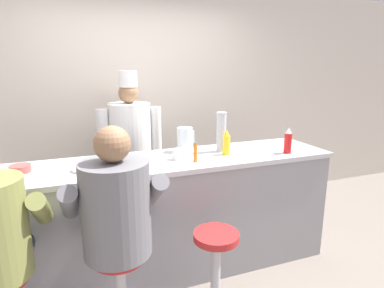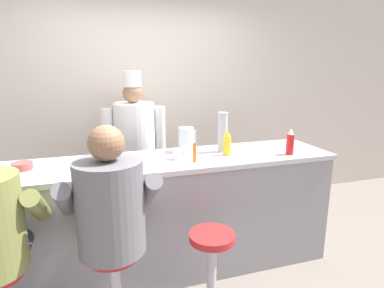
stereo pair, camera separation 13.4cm
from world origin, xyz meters
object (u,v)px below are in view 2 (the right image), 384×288
at_px(water_pitcher_clear, 186,139).
at_px(breakfast_plate, 87,166).
at_px(mustard_bottle_yellow, 227,143).
at_px(cereal_bowl, 22,166).
at_px(cup_stack_steel, 223,132).
at_px(diner_seated_grey, 110,211).
at_px(cook_in_whites_near, 135,145).
at_px(coffee_mug_white, 178,154).
at_px(ketchup_bottle_red, 290,142).
at_px(hot_sauce_bottle_orange, 195,153).
at_px(empty_stool_round, 212,260).

distance_m(water_pitcher_clear, breakfast_plate, 0.91).
bearing_deg(mustard_bottle_yellow, cereal_bowl, 176.74).
xyz_separation_m(water_pitcher_clear, cup_stack_steel, (0.31, -0.11, 0.07)).
bearing_deg(mustard_bottle_yellow, diner_seated_grey, -151.73).
relative_size(diner_seated_grey, cook_in_whites_near, 0.83).
bearing_deg(water_pitcher_clear, mustard_bottle_yellow, -36.66).
bearing_deg(cereal_bowl, diner_seated_grey, -47.82).
distance_m(coffee_mug_white, cup_stack_steel, 0.48).
distance_m(ketchup_bottle_red, hot_sauce_bottle_orange, 0.87).
bearing_deg(empty_stool_round, hot_sauce_bottle_orange, 86.69).
bearing_deg(cereal_bowl, empty_stool_round, -28.52).
bearing_deg(cup_stack_steel, coffee_mug_white, -166.24).
bearing_deg(cereal_bowl, breakfast_plate, -13.91).
bearing_deg(ketchup_bottle_red, water_pitcher_clear, 155.86).
distance_m(mustard_bottle_yellow, coffee_mug_white, 0.45).
relative_size(hot_sauce_bottle_orange, water_pitcher_clear, 0.71).
xyz_separation_m(mustard_bottle_yellow, water_pitcher_clear, (-0.30, 0.23, 0.01)).
relative_size(ketchup_bottle_red, hot_sauce_bottle_orange, 1.47).
relative_size(hot_sauce_bottle_orange, cup_stack_steel, 0.44).
bearing_deg(cup_stack_steel, empty_stool_round, -117.44).
relative_size(mustard_bottle_yellow, empty_stool_round, 0.35).
bearing_deg(empty_stool_round, ketchup_bottle_red, 26.42).
bearing_deg(ketchup_bottle_red, diner_seated_grey, -165.40).
distance_m(ketchup_bottle_red, empty_stool_round, 1.22).
height_order(ketchup_bottle_red, breakfast_plate, ketchup_bottle_red).
xyz_separation_m(diner_seated_grey, cook_in_whites_near, (0.36, 1.47, 0.06)).
bearing_deg(coffee_mug_white, cup_stack_steel, 13.76).
xyz_separation_m(mustard_bottle_yellow, breakfast_plate, (-1.17, -0.02, -0.09)).
relative_size(ketchup_bottle_red, mustard_bottle_yellow, 1.05).
bearing_deg(cup_stack_steel, diner_seated_grey, -147.14).
distance_m(mustard_bottle_yellow, water_pitcher_clear, 0.38).
height_order(cereal_bowl, cup_stack_steel, cup_stack_steel).
bearing_deg(mustard_bottle_yellow, water_pitcher_clear, 143.34).
bearing_deg(water_pitcher_clear, cereal_bowl, -174.24).
distance_m(cup_stack_steel, cook_in_whites_near, 1.08).
distance_m(cup_stack_steel, empty_stool_round, 1.11).
bearing_deg(water_pitcher_clear, ketchup_bottle_red, -24.14).
bearing_deg(diner_seated_grey, ketchup_bottle_red, 14.60).
distance_m(breakfast_plate, cook_in_whites_near, 1.06).
xyz_separation_m(ketchup_bottle_red, cup_stack_steel, (-0.53, 0.26, 0.07)).
bearing_deg(diner_seated_grey, empty_stool_round, -3.07).
bearing_deg(coffee_mug_white, diner_seated_grey, -136.51).
xyz_separation_m(ketchup_bottle_red, coffee_mug_white, (-0.98, 0.15, -0.06)).
bearing_deg(breakfast_plate, ketchup_bottle_red, -4.31).
xyz_separation_m(empty_stool_round, cook_in_whites_near, (-0.31, 1.51, 0.52)).
height_order(water_pitcher_clear, cook_in_whites_near, cook_in_whites_near).
bearing_deg(cereal_bowl, mustard_bottle_yellow, -3.26).
height_order(mustard_bottle_yellow, cereal_bowl, mustard_bottle_yellow).
relative_size(breakfast_plate, diner_seated_grey, 0.15).
bearing_deg(breakfast_plate, empty_stool_round, -35.43).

